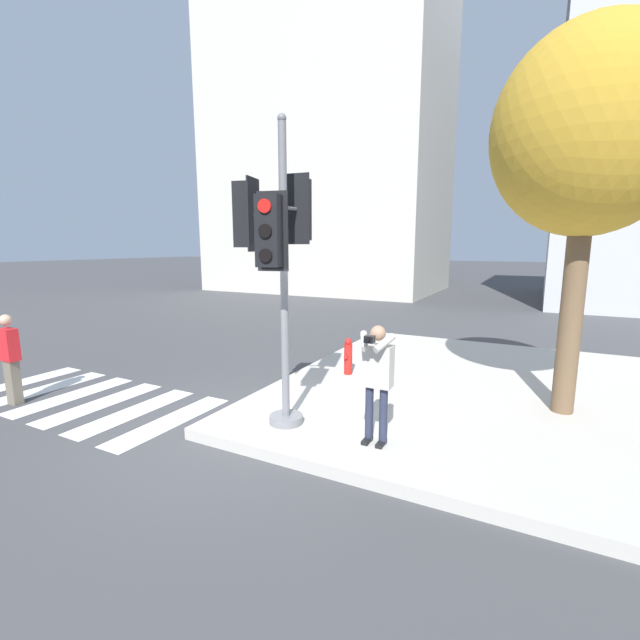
# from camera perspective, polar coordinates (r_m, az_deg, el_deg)

# --- Properties ---
(ground_plane) EXTENTS (160.00, 160.00, 0.00)m
(ground_plane) POSITION_cam_1_polar(r_m,az_deg,el_deg) (6.83, -11.43, -14.57)
(ground_plane) COLOR #424244
(sidewalk_corner) EXTENTS (8.00, 8.00, 0.17)m
(sidewalk_corner) POSITION_cam_1_polar(r_m,az_deg,el_deg) (8.75, 23.24, -9.05)
(sidewalk_corner) COLOR #BCB7AD
(sidewalk_corner) RESTS_ON ground_plane
(crosswalk_stripes) EXTENTS (4.76, 2.32, 0.01)m
(crosswalk_stripes) POSITION_cam_1_polar(r_m,az_deg,el_deg) (9.12, -28.70, -9.27)
(crosswalk_stripes) COLOR silver
(crosswalk_stripes) RESTS_ON ground_plane
(traffic_signal_pole) EXTENTS (1.03, 1.45, 4.37)m
(traffic_signal_pole) POSITION_cam_1_polar(r_m,az_deg,el_deg) (6.13, -5.95, 9.57)
(traffic_signal_pole) COLOR slate
(traffic_signal_pole) RESTS_ON sidewalk_corner
(person_photographer) EXTENTS (0.50, 0.53, 1.61)m
(person_photographer) POSITION_cam_1_polar(r_m,az_deg,el_deg) (5.72, 7.57, -7.14)
(person_photographer) COLOR black
(person_photographer) RESTS_ON sidewalk_corner
(pedestrian_distant) EXTENTS (0.34, 0.20, 1.63)m
(pedestrian_distant) POSITION_cam_1_polar(r_m,az_deg,el_deg) (9.33, -35.98, -4.04)
(pedestrian_distant) COLOR #6B6051
(pedestrian_distant) RESTS_ON ground_plane
(street_tree) EXTENTS (2.73, 2.73, 5.76)m
(street_tree) POSITION_cam_1_polar(r_m,az_deg,el_deg) (7.77, 32.30, 20.23)
(street_tree) COLOR brown
(street_tree) RESTS_ON sidewalk_corner
(fire_hydrant) EXTENTS (0.17, 0.23, 0.76)m
(fire_hydrant) POSITION_cam_1_polar(r_m,az_deg,el_deg) (8.87, 3.77, -4.85)
(fire_hydrant) COLOR red
(fire_hydrant) RESTS_ON sidewalk_corner
(building_left) EXTENTS (13.92, 9.19, 22.48)m
(building_left) POSITION_cam_1_polar(r_m,az_deg,el_deg) (29.44, 1.27, 26.55)
(building_left) COLOR beige
(building_left) RESTS_ON ground_plane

